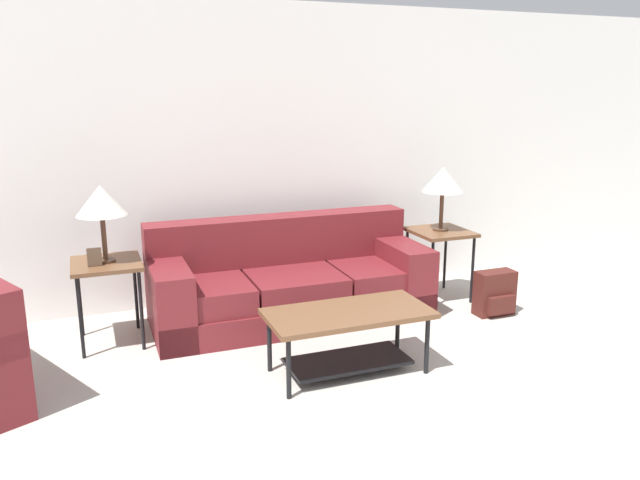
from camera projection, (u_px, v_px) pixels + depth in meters
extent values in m
cube|color=white|center=(280.00, 154.00, 5.60)|extent=(9.06, 0.06, 2.60)
cube|color=maroon|center=(292.00, 306.00, 5.18)|extent=(2.26, 0.90, 0.22)
cube|color=maroon|center=(200.00, 294.00, 4.85)|extent=(0.74, 0.80, 0.20)
cube|color=maroon|center=(292.00, 283.00, 5.11)|extent=(0.74, 0.80, 0.20)
cube|color=maroon|center=(375.00, 273.00, 5.37)|extent=(0.74, 0.80, 0.20)
cube|color=maroon|center=(279.00, 239.00, 5.34)|extent=(2.26, 0.27, 0.40)
cube|color=maroon|center=(169.00, 300.00, 4.79)|extent=(0.28, 0.89, 0.58)
cube|color=maroon|center=(398.00, 273.00, 5.48)|extent=(0.28, 0.89, 0.58)
cube|color=brown|center=(348.00, 313.00, 4.14)|extent=(1.10, 0.53, 0.04)
cylinder|color=black|center=(289.00, 368.00, 3.83)|extent=(0.03, 0.03, 0.40)
cylinder|color=black|center=(427.00, 345.00, 4.18)|extent=(0.03, 0.03, 0.40)
cylinder|color=black|center=(269.00, 343.00, 4.21)|extent=(0.03, 0.03, 0.40)
cylinder|color=black|center=(398.00, 324.00, 4.55)|extent=(0.03, 0.03, 0.40)
cube|color=black|center=(348.00, 361.00, 4.22)|extent=(0.82, 0.37, 0.02)
cube|color=brown|center=(106.00, 264.00, 4.58)|extent=(0.50, 0.53, 0.03)
cylinder|color=black|center=(80.00, 318.00, 4.38)|extent=(0.03, 0.03, 0.61)
cylinder|color=black|center=(141.00, 311.00, 4.53)|extent=(0.03, 0.03, 0.61)
cylinder|color=black|center=(80.00, 299.00, 4.79)|extent=(0.03, 0.03, 0.61)
cylinder|color=black|center=(136.00, 292.00, 4.94)|extent=(0.03, 0.03, 0.61)
cube|color=brown|center=(440.00, 232.00, 5.58)|extent=(0.50, 0.53, 0.03)
cylinder|color=black|center=(432.00, 275.00, 5.38)|extent=(0.03, 0.03, 0.61)
cylinder|color=black|center=(472.00, 270.00, 5.53)|extent=(0.03, 0.03, 0.61)
cylinder|color=black|center=(407.00, 262.00, 5.79)|extent=(0.03, 0.03, 0.61)
cylinder|color=black|center=(445.00, 258.00, 5.93)|extent=(0.03, 0.03, 0.61)
cylinder|color=#472D1E|center=(106.00, 261.00, 4.58)|extent=(0.14, 0.14, 0.02)
cylinder|color=#472D1E|center=(104.00, 238.00, 4.54)|extent=(0.04, 0.04, 0.33)
cone|color=white|center=(101.00, 200.00, 4.47)|extent=(0.36, 0.36, 0.22)
cylinder|color=#472D1E|center=(441.00, 229.00, 5.58)|extent=(0.14, 0.14, 0.02)
cylinder|color=#472D1E|center=(441.00, 210.00, 5.53)|extent=(0.04, 0.04, 0.33)
cone|color=white|center=(443.00, 179.00, 5.47)|extent=(0.36, 0.36, 0.22)
cube|color=#4C1E19|center=(495.00, 293.00, 5.27)|extent=(0.34, 0.16, 0.38)
cube|color=#4C1E19|center=(501.00, 305.00, 5.20)|extent=(0.25, 0.05, 0.15)
cylinder|color=#4C1E19|center=(478.00, 288.00, 5.33)|extent=(0.02, 0.02, 0.28)
cylinder|color=#4C1E19|center=(496.00, 286.00, 5.39)|extent=(0.02, 0.02, 0.28)
cube|color=#4C3828|center=(94.00, 257.00, 4.47)|extent=(0.10, 0.04, 0.13)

